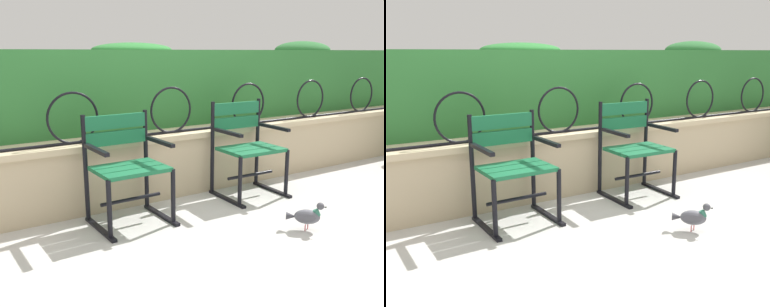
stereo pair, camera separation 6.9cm
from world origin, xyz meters
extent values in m
plane|color=#B7B5AF|center=(0.00, 0.00, 0.00)|extent=(60.00, 60.00, 0.00)
cube|color=tan|center=(0.00, 0.87, 0.27)|extent=(8.35, 0.35, 0.54)
cube|color=#CBB58F|center=(0.00, 0.87, 0.56)|extent=(8.35, 0.41, 0.05)
cylinder|color=black|center=(0.00, 0.79, 0.60)|extent=(7.79, 0.02, 0.02)
torus|color=black|center=(-0.69, 0.79, 0.80)|extent=(0.42, 0.02, 0.42)
torus|color=black|center=(0.20, 0.79, 0.80)|extent=(0.42, 0.02, 0.42)
torus|color=black|center=(1.09, 0.79, 0.80)|extent=(0.42, 0.02, 0.42)
torus|color=black|center=(1.99, 0.79, 0.80)|extent=(0.42, 0.02, 0.42)
torus|color=black|center=(2.88, 0.79, 0.80)|extent=(0.42, 0.02, 0.42)
cube|color=#2D7033|center=(0.00, 1.35, 0.96)|extent=(8.18, 0.61, 0.74)
ellipsoid|color=#276C2D|center=(0.10, 1.35, 1.32)|extent=(0.81, 0.55, 0.13)
ellipsoid|color=#2D6F33|center=(2.41, 1.35, 1.32)|extent=(0.79, 0.55, 0.22)
cube|color=#19663D|center=(-0.41, 0.22, 0.44)|extent=(0.53, 0.14, 0.03)
cube|color=#19663D|center=(-0.42, 0.36, 0.44)|extent=(0.53, 0.14, 0.03)
cube|color=#19663D|center=(-0.42, 0.49, 0.44)|extent=(0.53, 0.14, 0.03)
cube|color=#19663D|center=(-0.42, 0.60, 0.77)|extent=(0.53, 0.04, 0.11)
cube|color=#19663D|center=(-0.42, 0.60, 0.64)|extent=(0.53, 0.04, 0.11)
cylinder|color=black|center=(-0.16, 0.60, 0.42)|extent=(0.04, 0.04, 0.84)
cylinder|color=black|center=(-0.15, 0.17, 0.22)|extent=(0.04, 0.04, 0.44)
cube|color=black|center=(-0.15, 0.36, 0.01)|extent=(0.05, 0.52, 0.02)
cube|color=black|center=(-0.15, 0.36, 0.62)|extent=(0.04, 0.40, 0.03)
cylinder|color=black|center=(-0.68, 0.59, 0.42)|extent=(0.04, 0.04, 0.84)
cylinder|color=black|center=(-0.67, 0.16, 0.22)|extent=(0.04, 0.04, 0.44)
cube|color=black|center=(-0.68, 0.35, 0.01)|extent=(0.05, 0.52, 0.02)
cube|color=black|center=(-0.68, 0.35, 0.62)|extent=(0.04, 0.40, 0.03)
cylinder|color=black|center=(-0.42, 0.36, 0.20)|extent=(0.50, 0.04, 0.03)
cube|color=#19663D|center=(0.80, 0.25, 0.44)|extent=(0.53, 0.14, 0.03)
cube|color=#19663D|center=(0.80, 0.38, 0.44)|extent=(0.53, 0.14, 0.03)
cube|color=#19663D|center=(0.81, 0.52, 0.44)|extent=(0.53, 0.14, 0.03)
cube|color=#19663D|center=(0.81, 0.62, 0.79)|extent=(0.53, 0.05, 0.11)
cube|color=#19663D|center=(0.81, 0.62, 0.65)|extent=(0.53, 0.05, 0.11)
cylinder|color=black|center=(1.07, 0.61, 0.43)|extent=(0.04, 0.04, 0.87)
cylinder|color=black|center=(1.06, 0.18, 0.22)|extent=(0.04, 0.04, 0.44)
cube|color=black|center=(1.07, 0.37, 0.01)|extent=(0.06, 0.52, 0.02)
cube|color=black|center=(1.07, 0.37, 0.62)|extent=(0.05, 0.40, 0.03)
cylinder|color=black|center=(0.54, 0.63, 0.43)|extent=(0.04, 0.04, 0.87)
cylinder|color=black|center=(0.53, 0.20, 0.22)|extent=(0.04, 0.04, 0.44)
cube|color=black|center=(0.54, 0.39, 0.01)|extent=(0.06, 0.52, 0.02)
cube|color=black|center=(0.54, 0.39, 0.62)|extent=(0.05, 0.40, 0.03)
cylinder|color=black|center=(0.80, 0.38, 0.20)|extent=(0.50, 0.04, 0.03)
ellipsoid|color=#5B5B66|center=(0.63, -0.47, 0.11)|extent=(0.20, 0.21, 0.11)
cylinder|color=#2D6B56|center=(0.68, -0.52, 0.14)|extent=(0.07, 0.07, 0.06)
sphere|color=#494951|center=(0.69, -0.54, 0.20)|extent=(0.06, 0.06, 0.06)
cone|color=black|center=(0.72, -0.56, 0.19)|extent=(0.03, 0.03, 0.01)
cone|color=#404047|center=(0.55, -0.39, 0.10)|extent=(0.10, 0.10, 0.06)
ellipsoid|color=#4E4E56|center=(0.65, -0.44, 0.11)|extent=(0.11, 0.12, 0.07)
ellipsoid|color=#4E4E56|center=(0.59, -0.50, 0.11)|extent=(0.11, 0.12, 0.07)
cylinder|color=#C6515B|center=(0.65, -0.47, 0.03)|extent=(0.01, 0.01, 0.05)
cylinder|color=#C6515B|center=(0.61, -0.48, 0.03)|extent=(0.01, 0.01, 0.05)
camera|label=1|loc=(-1.76, -2.59, 1.31)|focal=41.00mm
camera|label=2|loc=(-1.70, -2.63, 1.31)|focal=41.00mm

